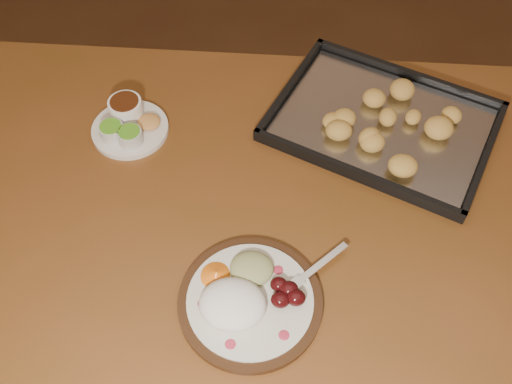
{
  "coord_description": "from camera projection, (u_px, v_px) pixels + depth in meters",
  "views": [
    {
      "loc": [
        -0.08,
        -0.47,
        1.66
      ],
      "look_at": [
        -0.13,
        0.16,
        0.77
      ],
      "focal_mm": 40.0,
      "sensor_mm": 36.0,
      "label": 1
    }
  ],
  "objects": [
    {
      "name": "dining_table",
      "position": [
        231.0,
        238.0,
        1.17
      ],
      "size": [
        1.51,
        0.92,
        0.75
      ],
      "rotation": [
        0.0,
        0.0,
        0.01
      ],
      "color": "brown",
      "rests_on": "ground"
    },
    {
      "name": "condiment_saucer",
      "position": [
        128.0,
        124.0,
        1.19
      ],
      "size": [
        0.16,
        0.16,
        0.05
      ],
      "rotation": [
        0.0,
        0.0,
        0.06
      ],
      "color": "silver",
      "rests_on": "dining_table"
    },
    {
      "name": "baking_tray",
      "position": [
        382.0,
        121.0,
        1.2
      ],
      "size": [
        0.54,
        0.48,
        0.05
      ],
      "rotation": [
        0.0,
        0.0,
        -0.4
      ],
      "color": "black",
      "rests_on": "dining_table"
    },
    {
      "name": "dinner_plate",
      "position": [
        246.0,
        298.0,
        0.96
      ],
      "size": [
        0.29,
        0.25,
        0.06
      ],
      "rotation": [
        0.0,
        0.0,
        0.42
      ],
      "color": "#311B0D",
      "rests_on": "dining_table"
    }
  ]
}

